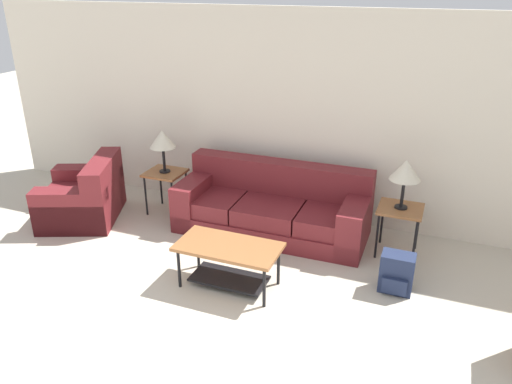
{
  "coord_description": "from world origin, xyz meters",
  "views": [
    {
      "loc": [
        1.59,
        -1.89,
        2.92
      ],
      "look_at": [
        -0.19,
        2.63,
        0.8
      ],
      "focal_mm": 35.0,
      "sensor_mm": 36.0,
      "label": 1
    }
  ],
  "objects_px": {
    "backpack": "(397,273)",
    "coffee_table": "(229,256)",
    "table_lamp_left": "(162,140)",
    "armchair": "(84,198)",
    "side_table_right": "(400,213)",
    "table_lamp_right": "(406,171)",
    "couch": "(273,209)",
    "side_table_left": "(165,177)"
  },
  "relations": [
    {
      "from": "coffee_table",
      "to": "side_table_left",
      "type": "xyz_separation_m",
      "value": [
        -1.49,
        1.28,
        0.16
      ]
    },
    {
      "from": "armchair",
      "to": "table_lamp_right",
      "type": "distance_m",
      "value": 3.98
    },
    {
      "from": "couch",
      "to": "side_table_left",
      "type": "height_order",
      "value": "couch"
    },
    {
      "from": "side_table_right",
      "to": "table_lamp_right",
      "type": "xyz_separation_m",
      "value": [
        0.0,
        -0.0,
        0.5
      ]
    },
    {
      "from": "coffee_table",
      "to": "side_table_left",
      "type": "distance_m",
      "value": 1.97
    },
    {
      "from": "backpack",
      "to": "couch",
      "type": "bearing_deg",
      "value": 154.32
    },
    {
      "from": "side_table_left",
      "to": "backpack",
      "type": "bearing_deg",
      "value": -13.82
    },
    {
      "from": "table_lamp_right",
      "to": "armchair",
      "type": "bearing_deg",
      "value": -171.95
    },
    {
      "from": "couch",
      "to": "side_table_left",
      "type": "bearing_deg",
      "value": -179.81
    },
    {
      "from": "table_lamp_left",
      "to": "backpack",
      "type": "height_order",
      "value": "table_lamp_left"
    },
    {
      "from": "side_table_right",
      "to": "table_lamp_left",
      "type": "distance_m",
      "value": 3.03
    },
    {
      "from": "armchair",
      "to": "table_lamp_left",
      "type": "relative_size",
      "value": 2.37
    },
    {
      "from": "couch",
      "to": "table_lamp_left",
      "type": "relative_size",
      "value": 4.17
    },
    {
      "from": "armchair",
      "to": "coffee_table",
      "type": "relative_size",
      "value": 1.27
    },
    {
      "from": "side_table_left",
      "to": "table_lamp_right",
      "type": "distance_m",
      "value": 3.03
    },
    {
      "from": "backpack",
      "to": "coffee_table",
      "type": "bearing_deg",
      "value": -161.63
    },
    {
      "from": "side_table_right",
      "to": "couch",
      "type": "bearing_deg",
      "value": 179.81
    },
    {
      "from": "couch",
      "to": "table_lamp_right",
      "type": "height_order",
      "value": "table_lamp_right"
    },
    {
      "from": "table_lamp_left",
      "to": "backpack",
      "type": "bearing_deg",
      "value": -13.82
    },
    {
      "from": "side_table_left",
      "to": "backpack",
      "type": "xyz_separation_m",
      "value": [
        3.08,
        -0.76,
        -0.3
      ]
    },
    {
      "from": "couch",
      "to": "backpack",
      "type": "relative_size",
      "value": 5.65
    },
    {
      "from": "coffee_table",
      "to": "armchair",
      "type": "bearing_deg",
      "value": 162.8
    },
    {
      "from": "side_table_right",
      "to": "table_lamp_right",
      "type": "distance_m",
      "value": 0.5
    },
    {
      "from": "backpack",
      "to": "armchair",
      "type": "bearing_deg",
      "value": 177.0
    },
    {
      "from": "armchair",
      "to": "side_table_left",
      "type": "height_order",
      "value": "armchair"
    },
    {
      "from": "couch",
      "to": "backpack",
      "type": "distance_m",
      "value": 1.76
    },
    {
      "from": "side_table_left",
      "to": "table_lamp_left",
      "type": "distance_m",
      "value": 0.5
    },
    {
      "from": "couch",
      "to": "side_table_right",
      "type": "bearing_deg",
      "value": -0.19
    },
    {
      "from": "couch",
      "to": "table_lamp_right",
      "type": "relative_size",
      "value": 4.17
    },
    {
      "from": "side_table_left",
      "to": "coffee_table",
      "type": "bearing_deg",
      "value": -40.83
    },
    {
      "from": "side_table_left",
      "to": "table_lamp_right",
      "type": "bearing_deg",
      "value": -0.0
    },
    {
      "from": "couch",
      "to": "armchair",
      "type": "xyz_separation_m",
      "value": [
        -2.38,
        -0.55,
        -0.01
      ]
    },
    {
      "from": "armchair",
      "to": "side_table_right",
      "type": "bearing_deg",
      "value": 8.05
    },
    {
      "from": "armchair",
      "to": "side_table_right",
      "type": "xyz_separation_m",
      "value": [
        3.88,
        0.55,
        0.22
      ]
    },
    {
      "from": "armchair",
      "to": "side_table_right",
      "type": "height_order",
      "value": "armchair"
    },
    {
      "from": "side_table_left",
      "to": "table_lamp_right",
      "type": "relative_size",
      "value": 1.03
    },
    {
      "from": "armchair",
      "to": "coffee_table",
      "type": "distance_m",
      "value": 2.49
    },
    {
      "from": "table_lamp_right",
      "to": "backpack",
      "type": "height_order",
      "value": "table_lamp_right"
    },
    {
      "from": "side_table_left",
      "to": "table_lamp_left",
      "type": "xyz_separation_m",
      "value": [
        -0.0,
        -0.0,
        0.5
      ]
    },
    {
      "from": "armchair",
      "to": "table_lamp_left",
      "type": "bearing_deg",
      "value": 31.63
    },
    {
      "from": "table_lamp_right",
      "to": "couch",
      "type": "bearing_deg",
      "value": 179.81
    },
    {
      "from": "couch",
      "to": "coffee_table",
      "type": "bearing_deg",
      "value": -90.29
    }
  ]
}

